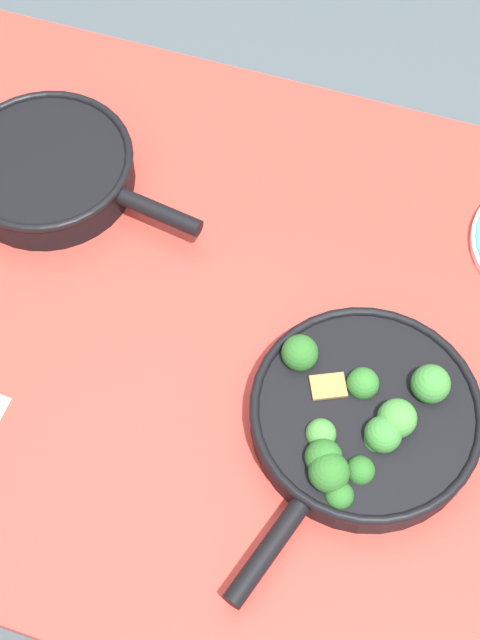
# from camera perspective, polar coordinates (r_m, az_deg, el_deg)

# --- Properties ---
(ground_plane) EXTENTS (14.00, 14.00, 0.00)m
(ground_plane) POSITION_cam_1_polar(r_m,az_deg,el_deg) (1.85, -0.00, -11.55)
(ground_plane) COLOR #424C51
(dining_table_red) EXTENTS (1.23, 0.88, 0.74)m
(dining_table_red) POSITION_cam_1_polar(r_m,az_deg,el_deg) (1.24, -0.00, -2.29)
(dining_table_red) COLOR red
(dining_table_red) RESTS_ON ground_plane
(skillet_broccoli) EXTENTS (0.28, 0.41, 0.08)m
(skillet_broccoli) POSITION_cam_1_polar(r_m,az_deg,el_deg) (1.09, 7.86, -6.26)
(skillet_broccoli) COLOR black
(skillet_broccoli) RESTS_ON dining_table_red
(skillet_eggs) EXTENTS (0.37, 0.25, 0.06)m
(skillet_eggs) POSITION_cam_1_polar(r_m,az_deg,el_deg) (1.30, -12.14, 9.42)
(skillet_eggs) COLOR black
(skillet_eggs) RESTS_ON dining_table_red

